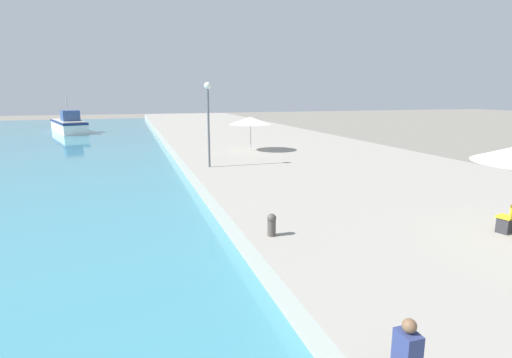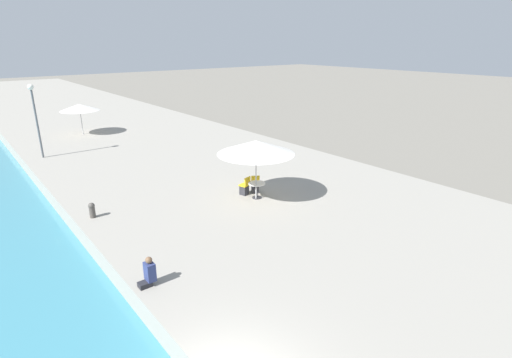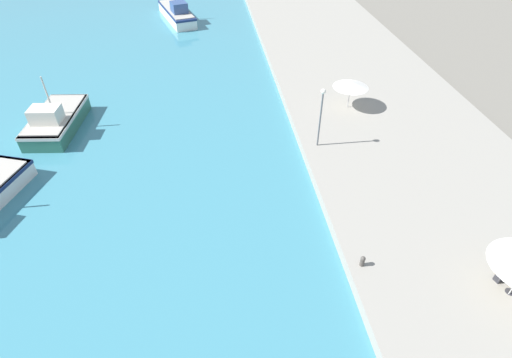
{
  "view_description": "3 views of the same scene",
  "coord_description": "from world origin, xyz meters",
  "px_view_note": "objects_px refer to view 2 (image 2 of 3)",
  "views": [
    {
      "loc": [
        -2.95,
        0.73,
        4.78
      ],
      "look_at": [
        1.5,
        14.82,
        1.6
      ],
      "focal_mm": 28.0,
      "sensor_mm": 36.0,
      "label": 1
    },
    {
      "loc": [
        -3.37,
        -5.29,
        7.78
      ],
      "look_at": [
        7.33,
        8.24,
        1.8
      ],
      "focal_mm": 28.0,
      "sensor_mm": 36.0,
      "label": 2
    },
    {
      "loc": [
        -6.48,
        -1.76,
        17.62
      ],
      "look_at": [
        -4.0,
        18.0,
        1.4
      ],
      "focal_mm": 28.0,
      "sensor_mm": 36.0,
      "label": 3
    }
  ],
  "objects_px": {
    "cafe_chair_right": "(245,188)",
    "cafe_umbrella_white": "(80,107)",
    "cafe_umbrella_pink": "(256,147)",
    "lamppost": "(34,109)",
    "mooring_bollard": "(92,210)",
    "cafe_chair_left": "(255,186)",
    "cafe_table": "(257,187)",
    "person_at_quay": "(149,273)"
  },
  "relations": [
    {
      "from": "cafe_umbrella_white",
      "to": "cafe_chair_left",
      "type": "height_order",
      "value": "cafe_umbrella_white"
    },
    {
      "from": "person_at_quay",
      "to": "lamppost",
      "type": "relative_size",
      "value": 0.21
    },
    {
      "from": "cafe_table",
      "to": "cafe_chair_right",
      "type": "relative_size",
      "value": 0.88
    },
    {
      "from": "cafe_umbrella_white",
      "to": "cafe_chair_left",
      "type": "xyz_separation_m",
      "value": [
        2.74,
        -18.5,
        -1.79
      ]
    },
    {
      "from": "cafe_umbrella_white",
      "to": "mooring_bollard",
      "type": "xyz_separation_m",
      "value": [
        -4.38,
        -16.58,
        -1.77
      ]
    },
    {
      "from": "cafe_table",
      "to": "mooring_bollard",
      "type": "distance_m",
      "value": 7.21
    },
    {
      "from": "cafe_umbrella_white",
      "to": "cafe_chair_left",
      "type": "bearing_deg",
      "value": -81.57
    },
    {
      "from": "cafe_table",
      "to": "cafe_chair_right",
      "type": "bearing_deg",
      "value": 105.35
    },
    {
      "from": "cafe_chair_right",
      "to": "cafe_umbrella_white",
      "type": "bearing_deg",
      "value": 81.38
    },
    {
      "from": "cafe_table",
      "to": "person_at_quay",
      "type": "bearing_deg",
      "value": -153.0
    },
    {
      "from": "cafe_umbrella_white",
      "to": "lamppost",
      "type": "relative_size",
      "value": 0.65
    },
    {
      "from": "cafe_table",
      "to": "mooring_bollard",
      "type": "xyz_separation_m",
      "value": [
        -6.74,
        2.54,
        -0.18
      ]
    },
    {
      "from": "cafe_table",
      "to": "mooring_bollard",
      "type": "bearing_deg",
      "value": 159.39
    },
    {
      "from": "person_at_quay",
      "to": "cafe_umbrella_white",
      "type": "bearing_deg",
      "value": 78.58
    },
    {
      "from": "person_at_quay",
      "to": "cafe_chair_right",
      "type": "bearing_deg",
      "value": 32.1
    },
    {
      "from": "cafe_chair_left",
      "to": "mooring_bollard",
      "type": "distance_m",
      "value": 7.37
    },
    {
      "from": "cafe_umbrella_white",
      "to": "lamppost",
      "type": "xyz_separation_m",
      "value": [
        -3.98,
        -5.32,
        0.97
      ]
    },
    {
      "from": "mooring_bollard",
      "to": "cafe_table",
      "type": "bearing_deg",
      "value": -20.61
    },
    {
      "from": "cafe_umbrella_white",
      "to": "lamppost",
      "type": "distance_m",
      "value": 6.71
    },
    {
      "from": "mooring_bollard",
      "to": "person_at_quay",
      "type": "bearing_deg",
      "value": -91.89
    },
    {
      "from": "cafe_table",
      "to": "lamppost",
      "type": "distance_m",
      "value": 15.4
    },
    {
      "from": "cafe_umbrella_pink",
      "to": "cafe_umbrella_white",
      "type": "distance_m",
      "value": 19.36
    },
    {
      "from": "cafe_chair_left",
      "to": "mooring_bollard",
      "type": "height_order",
      "value": "cafe_chair_left"
    },
    {
      "from": "mooring_bollard",
      "to": "lamppost",
      "type": "height_order",
      "value": "lamppost"
    },
    {
      "from": "cafe_umbrella_pink",
      "to": "person_at_quay",
      "type": "distance_m",
      "value": 7.9
    },
    {
      "from": "cafe_chair_right",
      "to": "lamppost",
      "type": "relative_size",
      "value": 0.2
    },
    {
      "from": "cafe_table",
      "to": "cafe_chair_left",
      "type": "height_order",
      "value": "cafe_chair_left"
    },
    {
      "from": "cafe_umbrella_pink",
      "to": "cafe_table",
      "type": "bearing_deg",
      "value": 39.4
    },
    {
      "from": "mooring_bollard",
      "to": "cafe_chair_right",
      "type": "bearing_deg",
      "value": -15.68
    },
    {
      "from": "mooring_bollard",
      "to": "lamppost",
      "type": "xyz_separation_m",
      "value": [
        0.4,
        11.26,
        2.74
      ]
    },
    {
      "from": "mooring_bollard",
      "to": "cafe_umbrella_white",
      "type": "bearing_deg",
      "value": 75.21
    },
    {
      "from": "cafe_umbrella_pink",
      "to": "cafe_umbrella_white",
      "type": "height_order",
      "value": "cafe_umbrella_pink"
    },
    {
      "from": "cafe_umbrella_white",
      "to": "cafe_table",
      "type": "bearing_deg",
      "value": -82.95
    },
    {
      "from": "cafe_table",
      "to": "cafe_chair_left",
      "type": "distance_m",
      "value": 0.75
    },
    {
      "from": "cafe_umbrella_pink",
      "to": "lamppost",
      "type": "distance_m",
      "value": 15.24
    },
    {
      "from": "cafe_umbrella_white",
      "to": "person_at_quay",
      "type": "bearing_deg",
      "value": -101.42
    },
    {
      "from": "cafe_chair_left",
      "to": "cafe_umbrella_pink",
      "type": "bearing_deg",
      "value": -93.82
    },
    {
      "from": "cafe_chair_left",
      "to": "lamppost",
      "type": "bearing_deg",
      "value": 148.4
    },
    {
      "from": "mooring_bollard",
      "to": "lamppost",
      "type": "bearing_deg",
      "value": 87.96
    },
    {
      "from": "lamppost",
      "to": "person_at_quay",
      "type": "bearing_deg",
      "value": -91.99
    },
    {
      "from": "cafe_chair_left",
      "to": "mooring_bollard",
      "type": "xyz_separation_m",
      "value": [
        -7.12,
        1.92,
        0.02
      ]
    },
    {
      "from": "cafe_umbrella_white",
      "to": "cafe_chair_right",
      "type": "relative_size",
      "value": 3.24
    }
  ]
}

